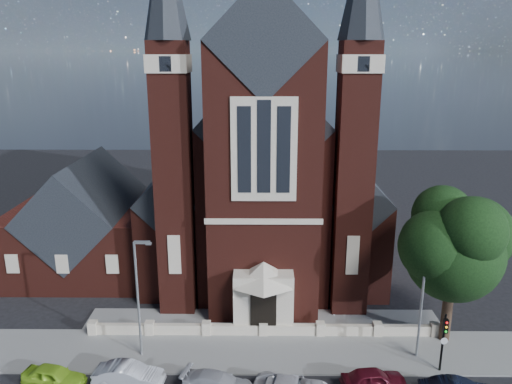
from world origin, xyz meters
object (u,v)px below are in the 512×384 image
traffic_signal (444,336)px  car_dark_red (374,380)px  car_lime_van (54,377)px  car_silver_a (129,375)px  church (263,169)px  street_lamp_right (424,294)px  street_lamp_left (139,293)px  parish_hall (87,226)px  street_tree (458,249)px

traffic_signal → car_dark_red: (-4.51, -1.65, -1.92)m
car_lime_van → car_dark_red: size_ratio=0.98×
car_lime_van → car_dark_red: (18.98, -0.13, 0.01)m
car_silver_a → car_dark_red: (14.53, -0.22, -0.03)m
car_silver_a → car_dark_red: size_ratio=1.08×
church → car_silver_a: church is taller
car_lime_van → car_dark_red: bearing=-78.8°
church → traffic_signal: bearing=-61.8°
church → street_lamp_right: bearing=-62.0°
church → car_dark_red: bearing=-73.7°
street_lamp_right → car_lime_van: bearing=-172.2°
church → street_lamp_left: (-7.91, -18.94, -3.59)m
parish_hall → traffic_signal: 31.20m
car_silver_a → car_dark_red: bearing=-85.5°
church → car_lime_van: (-12.49, -22.04, -7.54)m
parish_hall → traffic_signal: (27.00, -15.57, -1.43)m
street_tree → street_lamp_left: size_ratio=1.32×
traffic_signal → car_dark_red: bearing=-160.0°
car_lime_van → car_silver_a: 4.45m
street_tree → car_silver_a: (-20.64, -4.71, -6.27)m
traffic_signal → car_dark_red: 5.18m
church → traffic_signal: size_ratio=8.72×
parish_hall → traffic_signal: bearing=-30.0°
parish_hall → church: bearing=17.2°
traffic_signal → car_silver_a: 19.19m
car_dark_red → car_lime_van: bearing=82.1°
street_lamp_left → street_lamp_right: size_ratio=1.00×
street_tree → street_lamp_right: size_ratio=1.32×
parish_hall → car_lime_van: (3.51, -17.10, -3.36)m
street_lamp_left → traffic_signal: street_lamp_left is taller
church → car_lime_van: bearing=-119.5°
street_lamp_right → car_lime_van: 23.14m
parish_hall → car_silver_a: (7.96, -17.01, -3.32)m
church → parish_hall: church is taller
parish_hall → car_silver_a: 19.07m
traffic_signal → street_lamp_right: bearing=120.0°
street_lamp_right → church: bearing=118.0°
street_lamp_left → car_dark_red: 15.27m
street_tree → car_silver_a: street_tree is taller
traffic_signal → street_lamp_left: bearing=175.2°
street_lamp_right → street_tree: bearing=34.3°
traffic_signal → parish_hall: bearing=150.0°
parish_hall → street_lamp_right: parish_hall is taller
parish_hall → street_lamp_left: size_ratio=1.51×
church → car_dark_red: church is taller
car_lime_van → car_dark_red: car_dark_red is taller
car_dark_red → car_silver_a: bearing=81.6°
church → street_lamp_right: 21.76m
street_tree → car_silver_a: 22.08m
parish_hall → car_silver_a: bearing=-64.9°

